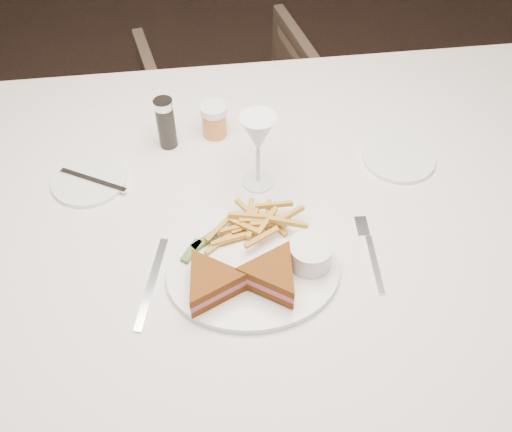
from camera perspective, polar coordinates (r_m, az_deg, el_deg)
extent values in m
plane|color=black|center=(1.88, -12.51, -12.50)|extent=(5.00, 5.00, 0.00)
cube|color=silver|center=(1.46, -0.14, -9.57)|extent=(1.65, 1.15, 0.75)
imported|color=#4F3E30|center=(2.13, -2.32, 10.55)|extent=(0.70, 0.67, 0.60)
ellipsoid|color=white|center=(1.06, -0.26, -5.69)|extent=(0.33, 0.27, 0.01)
cube|color=silver|center=(1.07, -10.38, -6.58)|extent=(0.05, 0.20, 0.00)
cylinder|color=white|center=(1.27, -16.33, 3.52)|extent=(0.16, 0.16, 0.01)
cylinder|color=white|center=(1.30, 14.07, 5.68)|extent=(0.16, 0.16, 0.01)
cylinder|color=black|center=(1.28, -8.99, 9.13)|extent=(0.04, 0.04, 0.12)
cylinder|color=#C7722F|center=(1.31, -4.21, 9.53)|extent=(0.06, 0.06, 0.08)
cube|color=#406724|center=(1.09, -5.21, -2.56)|extent=(0.05, 0.05, 0.01)
cube|color=#406724|center=(1.08, -6.46, -3.51)|extent=(0.04, 0.06, 0.01)
cylinder|color=white|center=(1.04, 5.43, -3.81)|extent=(0.08, 0.08, 0.05)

